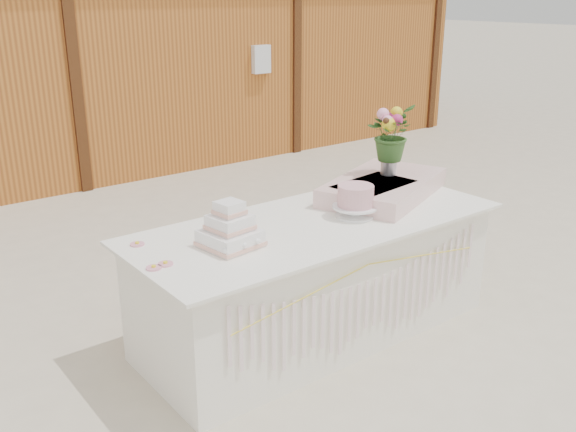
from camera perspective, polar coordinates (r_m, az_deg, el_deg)
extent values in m
plane|color=beige|center=(4.29, 2.49, -10.18)|extent=(80.00, 80.00, 0.00)
cube|color=#B06725|center=(9.19, -23.03, 14.04)|extent=(12.00, 4.00, 3.00)
cube|color=white|center=(4.12, 2.57, -5.63)|extent=(2.28, 0.88, 0.75)
cube|color=white|center=(3.97, 2.65, -0.59)|extent=(2.40, 1.00, 0.02)
cube|color=white|center=(3.57, -5.15, -1.99)|extent=(0.32, 0.32, 0.10)
cube|color=#FFB7A1|center=(3.58, -5.13, -2.42)|extent=(0.33, 0.33, 0.02)
cube|color=white|center=(3.54, -5.19, -0.60)|extent=(0.23, 0.23, 0.09)
cube|color=#FFB7A1|center=(3.55, -5.18, -0.97)|extent=(0.24, 0.24, 0.02)
cube|color=white|center=(3.51, -5.23, 0.68)|extent=(0.15, 0.15, 0.08)
cube|color=#FFB7A1|center=(3.52, -5.22, 0.37)|extent=(0.16, 0.16, 0.02)
cylinder|color=white|center=(4.06, 5.97, 0.03)|extent=(0.25, 0.25, 0.02)
cylinder|color=white|center=(4.05, 5.98, 0.44)|extent=(0.07, 0.07, 0.05)
cylinder|color=white|center=(4.04, 6.00, 0.83)|extent=(0.29, 0.29, 0.01)
cylinder|color=#F4B0B7|center=(4.02, 6.03, 1.82)|extent=(0.23, 0.23, 0.13)
cube|color=beige|center=(4.49, 8.47, 2.56)|extent=(1.13, 0.90, 0.12)
cylinder|color=#B2B2B7|center=(4.56, 8.94, 4.60)|extent=(0.11, 0.11, 0.15)
imported|color=#335D25|center=(4.50, 9.11, 7.88)|extent=(0.44, 0.43, 0.38)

